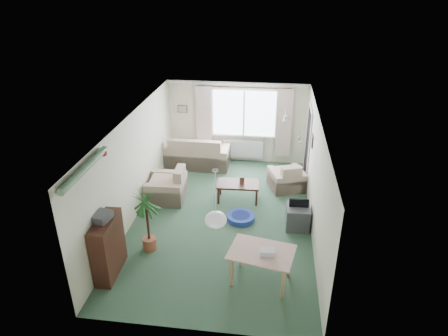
# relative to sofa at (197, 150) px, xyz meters

# --- Properties ---
(ground) EXTENTS (6.50, 6.50, 0.00)m
(ground) POSITION_rel_sofa_xyz_m (1.10, -2.75, -0.47)
(ground) COLOR #2C4935
(window) EXTENTS (1.80, 0.03, 1.30)m
(window) POSITION_rel_sofa_xyz_m (1.30, 0.48, 1.03)
(window) COLOR white
(curtain_rod) EXTENTS (2.60, 0.03, 0.03)m
(curtain_rod) POSITION_rel_sofa_xyz_m (1.30, 0.40, 1.80)
(curtain_rod) COLOR black
(curtain_left) EXTENTS (0.45, 0.08, 2.00)m
(curtain_left) POSITION_rel_sofa_xyz_m (0.15, 0.38, 0.80)
(curtain_left) COLOR beige
(curtain_right) EXTENTS (0.45, 0.08, 2.00)m
(curtain_right) POSITION_rel_sofa_xyz_m (2.45, 0.38, 0.80)
(curtain_right) COLOR beige
(radiator) EXTENTS (1.20, 0.10, 0.55)m
(radiator) POSITION_rel_sofa_xyz_m (1.30, 0.44, -0.07)
(radiator) COLOR white
(doorway) EXTENTS (0.03, 0.95, 2.00)m
(doorway) POSITION_rel_sofa_xyz_m (3.08, -0.55, 0.53)
(doorway) COLOR black
(pendant_lamp) EXTENTS (0.36, 0.36, 0.36)m
(pendant_lamp) POSITION_rel_sofa_xyz_m (1.30, -5.05, 1.01)
(pendant_lamp) COLOR white
(tinsel_garland) EXTENTS (1.60, 1.60, 0.12)m
(tinsel_garland) POSITION_rel_sofa_xyz_m (-0.82, -5.05, 1.81)
(tinsel_garland) COLOR #196626
(bauble_cluster_a) EXTENTS (0.20, 0.20, 0.20)m
(bauble_cluster_a) POSITION_rel_sofa_xyz_m (2.40, -1.85, 1.75)
(bauble_cluster_a) COLOR silver
(bauble_cluster_b) EXTENTS (0.20, 0.20, 0.20)m
(bauble_cluster_b) POSITION_rel_sofa_xyz_m (2.70, -3.05, 1.75)
(bauble_cluster_b) COLOR silver
(wall_picture_back) EXTENTS (0.28, 0.03, 0.22)m
(wall_picture_back) POSITION_rel_sofa_xyz_m (-0.50, 0.48, 1.08)
(wall_picture_back) COLOR brown
(wall_picture_right) EXTENTS (0.03, 0.24, 0.30)m
(wall_picture_right) POSITION_rel_sofa_xyz_m (3.08, -1.55, 1.08)
(wall_picture_right) COLOR brown
(sofa) EXTENTS (1.87, 1.00, 0.93)m
(sofa) POSITION_rel_sofa_xyz_m (0.00, 0.00, 0.00)
(sofa) COLOR beige
(sofa) RESTS_ON ground
(armchair_corner) EXTENTS (1.05, 1.02, 0.75)m
(armchair_corner) POSITION_rel_sofa_xyz_m (2.58, -1.09, -0.09)
(armchair_corner) COLOR #BCB38E
(armchair_corner) RESTS_ON ground
(armchair_left) EXTENTS (0.93, 0.98, 0.85)m
(armchair_left) POSITION_rel_sofa_xyz_m (-0.40, -2.02, -0.04)
(armchair_left) COLOR beige
(armchair_left) RESTS_ON ground
(coffee_table) EXTENTS (1.05, 0.61, 0.46)m
(coffee_table) POSITION_rel_sofa_xyz_m (1.37, -1.85, -0.23)
(coffee_table) COLOR black
(coffee_table) RESTS_ON ground
(photo_frame) EXTENTS (0.12, 0.04, 0.16)m
(photo_frame) POSITION_rel_sofa_xyz_m (1.46, -1.84, 0.08)
(photo_frame) COLOR #4C3427
(photo_frame) RESTS_ON coffee_table
(bookshelf) EXTENTS (0.34, 0.95, 1.15)m
(bookshelf) POSITION_rel_sofa_xyz_m (-0.74, -4.85, 0.11)
(bookshelf) COLOR black
(bookshelf) RESTS_ON ground
(hifi_box) EXTENTS (0.34, 0.40, 0.14)m
(hifi_box) POSITION_rel_sofa_xyz_m (-0.78, -4.83, 0.76)
(hifi_box) COLOR #3E3D43
(hifi_box) RESTS_ON bookshelf
(houseplant) EXTENTS (0.76, 0.76, 1.40)m
(houseplant) POSITION_rel_sofa_xyz_m (-0.22, -4.07, 0.23)
(houseplant) COLOR #1D5420
(houseplant) RESTS_ON ground
(dining_table) EXTENTS (1.15, 0.88, 0.65)m
(dining_table) POSITION_rel_sofa_xyz_m (2.07, -4.73, -0.14)
(dining_table) COLOR tan
(dining_table) RESTS_ON ground
(gift_box) EXTENTS (0.25, 0.19, 0.12)m
(gift_box) POSITION_rel_sofa_xyz_m (2.17, -4.80, 0.24)
(gift_box) COLOR silver
(gift_box) RESTS_ON dining_table
(tv_cube) EXTENTS (0.52, 0.57, 0.51)m
(tv_cube) POSITION_rel_sofa_xyz_m (2.80, -2.86, -0.21)
(tv_cube) COLOR #3B3A3F
(tv_cube) RESTS_ON ground
(pet_bed) EXTENTS (0.76, 0.76, 0.13)m
(pet_bed) POSITION_rel_sofa_xyz_m (1.53, -2.76, -0.40)
(pet_bed) COLOR #21539A
(pet_bed) RESTS_ON ground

